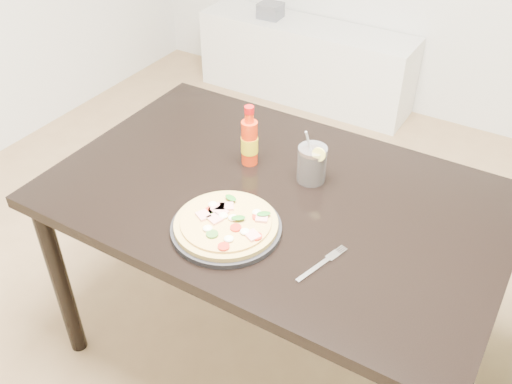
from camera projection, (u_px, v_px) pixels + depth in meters
The scene contains 9 objects.
floor at pixel (238, 378), 2.10m from camera, with size 4.50×4.50×0.00m, color #9E7A51.
dining_table at pixel (275, 213), 1.82m from camera, with size 1.40×0.90×0.75m.
plate at pixel (226, 228), 1.62m from camera, with size 0.32×0.32×0.02m, color black.
pizza at pixel (226, 223), 1.61m from camera, with size 0.30×0.30×0.03m.
hot_sauce_bottle at pixel (249, 141), 1.84m from camera, with size 0.07×0.07×0.21m.
cola_cup at pixel (312, 165), 1.78m from camera, with size 0.10×0.09×0.18m.
fork at pixel (323, 263), 1.52m from camera, with size 0.07×0.19×0.00m.
media_console at pixel (305, 62), 3.68m from camera, with size 1.40×0.34×0.50m, color white.
cd_stack at pixel (270, 10), 3.59m from camera, with size 0.14×0.12×0.09m.
Camera 1 is at (0.70, -1.04, 1.83)m, focal length 40.00 mm.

